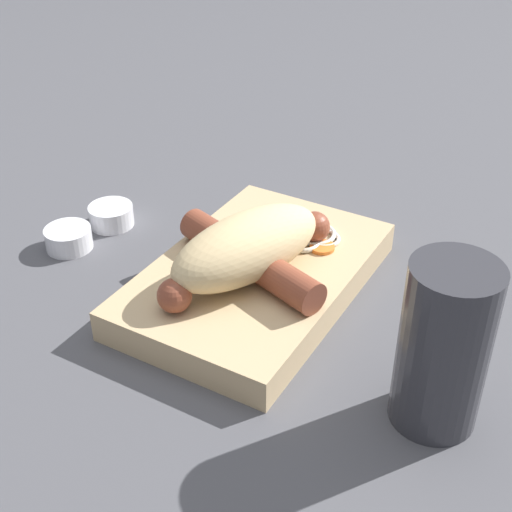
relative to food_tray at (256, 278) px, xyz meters
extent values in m
plane|color=#4C4C51|center=(0.00, 0.00, -0.01)|extent=(3.00, 3.00, 0.00)
cube|color=tan|center=(0.00, 0.00, 0.00)|extent=(0.26, 0.17, 0.03)
ellipsoid|color=#DBBC84|center=(-0.02, 0.00, 0.04)|extent=(0.17, 0.12, 0.06)
cylinder|color=brown|center=(-0.01, 0.00, 0.03)|extent=(0.08, 0.17, 0.03)
sphere|color=brown|center=(0.07, -0.03, 0.03)|extent=(0.03, 0.03, 0.03)
sphere|color=brown|center=(-0.09, 0.03, 0.03)|extent=(0.03, 0.03, 0.03)
cylinder|color=#F99E4C|center=(0.06, -0.02, 0.02)|extent=(0.03, 0.03, 0.00)
cylinder|color=orange|center=(0.06, -0.04, 0.02)|extent=(0.03, 0.03, 0.00)
torus|color=silver|center=(0.07, -0.04, 0.02)|extent=(0.03, 0.03, 0.00)
torus|color=silver|center=(0.07, -0.02, 0.02)|extent=(0.04, 0.04, 0.00)
torus|color=silver|center=(0.05, -0.02, 0.02)|extent=(0.04, 0.04, 0.01)
cylinder|color=white|center=(0.03, 0.20, 0.00)|extent=(0.05, 0.05, 0.02)
cylinder|color=#4C662D|center=(0.03, 0.20, -0.01)|extent=(0.04, 0.04, 0.01)
cylinder|color=white|center=(-0.03, 0.20, 0.00)|extent=(0.05, 0.05, 0.02)
cylinder|color=white|center=(-0.03, 0.20, -0.01)|extent=(0.04, 0.04, 0.01)
cylinder|color=#333338|center=(-0.07, -0.19, 0.05)|extent=(0.07, 0.07, 0.14)
camera|label=1|loc=(-0.47, -0.27, 0.38)|focal=50.00mm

